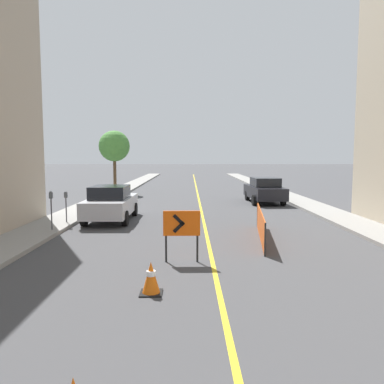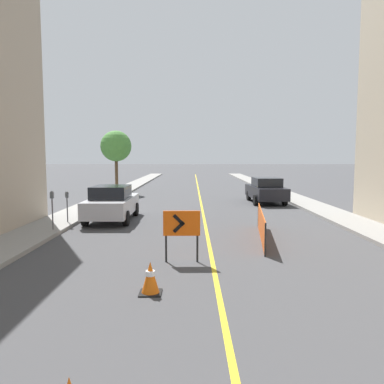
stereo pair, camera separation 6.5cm
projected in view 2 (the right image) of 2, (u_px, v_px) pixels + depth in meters
The scene contains 11 objects.
lane_stripe at pixel (198, 194), 29.14m from camera, with size 0.12×64.35×0.01m.
sidewalk_left at pixel (116, 193), 29.12m from camera, with size 1.82×64.35×0.14m.
sidewalk_right at pixel (279, 193), 29.16m from camera, with size 1.82×64.35×0.14m.
traffic_cone_third at pixel (149, 278), 7.84m from camera, with size 0.47×0.47×0.69m.
arrow_barricade_primary at pixel (180, 226), 10.15m from camera, with size 1.01×0.09×1.41m.
safety_mesh_fence at pixel (260, 225), 13.06m from camera, with size 0.68×4.71×0.99m.
parked_car_curb_near at pixel (111, 203), 16.79m from camera, with size 1.93×4.31×1.59m.
parked_car_curb_mid at pixel (265, 190), 23.29m from camera, with size 1.99×4.38×1.59m.
parking_meter_near_curb at pixel (51, 203), 13.97m from camera, with size 0.12×0.11×1.46m.
parking_meter_far_curb at pixel (66, 200), 15.64m from camera, with size 0.12×0.11×1.30m.
street_tree_left_near at pixel (115, 146), 28.94m from camera, with size 2.38×2.38×4.75m.
Camera 2 is at (-0.56, 3.17, 2.87)m, focal length 35.00 mm.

